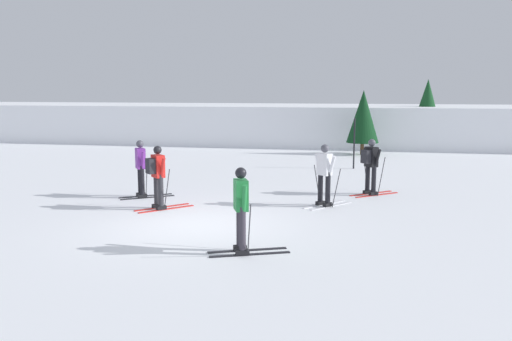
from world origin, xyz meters
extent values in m
plane|color=white|center=(0.00, 0.00, 0.00)|extent=(120.00, 120.00, 0.00)
cube|color=white|center=(0.00, 20.04, 1.11)|extent=(80.00, 7.44, 2.22)
cube|color=silver|center=(2.85, 2.81, 0.01)|extent=(1.10, 1.28, 0.02)
cube|color=silver|center=(3.06, 2.63, 0.01)|extent=(1.10, 1.28, 0.02)
cube|color=black|center=(2.75, 2.70, 0.07)|extent=(0.26, 0.28, 0.10)
cube|color=black|center=(2.97, 2.52, 0.07)|extent=(0.26, 0.28, 0.10)
cylinder|color=black|center=(2.75, 2.70, 0.55)|extent=(0.14, 0.14, 0.85)
cylinder|color=black|center=(2.97, 2.52, 0.55)|extent=(0.14, 0.14, 0.85)
cube|color=white|center=(2.86, 2.61, 1.17)|extent=(0.45, 0.43, 0.60)
cylinder|color=white|center=(2.68, 2.78, 1.16)|extent=(0.25, 0.23, 0.55)
cylinder|color=white|center=(3.06, 2.46, 1.16)|extent=(0.25, 0.23, 0.55)
sphere|color=#4C4C56|center=(2.86, 2.61, 1.60)|extent=(0.22, 0.22, 0.22)
cylinder|color=#38383D|center=(2.65, 2.91, 0.54)|extent=(0.24, 0.20, 1.09)
cylinder|color=#38383D|center=(3.20, 2.46, 0.54)|extent=(0.24, 0.20, 1.09)
cube|color=black|center=(1.63, -1.76, 0.01)|extent=(1.51, 0.69, 0.02)
cube|color=black|center=(1.74, -2.02, 0.01)|extent=(1.51, 0.69, 0.02)
cube|color=black|center=(1.49, -1.81, 0.07)|extent=(0.29, 0.21, 0.10)
cube|color=black|center=(1.60, -2.07, 0.07)|extent=(0.29, 0.21, 0.10)
cylinder|color=#38333D|center=(1.49, -1.81, 0.55)|extent=(0.14, 0.14, 0.85)
cylinder|color=#38333D|center=(1.60, -2.07, 0.55)|extent=(0.14, 0.14, 0.85)
cube|color=#23843D|center=(1.55, -1.94, 1.17)|extent=(0.37, 0.44, 0.60)
cylinder|color=#23843D|center=(1.47, -1.70, 1.16)|extent=(0.18, 0.27, 0.55)
cylinder|color=#23843D|center=(1.66, -2.17, 1.16)|extent=(0.18, 0.27, 0.55)
sphere|color=black|center=(1.55, -1.94, 1.60)|extent=(0.22, 0.22, 0.22)
cylinder|color=#38383D|center=(1.51, -1.60, 0.54)|extent=(0.16, 0.33, 1.09)
cylinder|color=#38383D|center=(1.76, -2.21, 0.54)|extent=(0.16, 0.33, 1.09)
cube|color=red|center=(-1.45, 1.60, 0.01)|extent=(1.18, 1.21, 0.02)
cube|color=red|center=(-1.25, 1.41, 0.01)|extent=(1.18, 1.21, 0.02)
cube|color=black|center=(-1.56, 1.50, 0.07)|extent=(0.27, 0.27, 0.10)
cube|color=black|center=(-1.36, 1.30, 0.07)|extent=(0.27, 0.27, 0.10)
cylinder|color=#2D2D33|center=(-1.56, 1.50, 0.55)|extent=(0.14, 0.14, 0.85)
cylinder|color=#2D2D33|center=(-1.36, 1.30, 0.55)|extent=(0.14, 0.14, 0.85)
cube|color=red|center=(-1.46, 1.40, 1.17)|extent=(0.44, 0.44, 0.60)
cylinder|color=red|center=(-1.62, 1.59, 1.16)|extent=(0.25, 0.24, 0.55)
cylinder|color=red|center=(-1.27, 1.24, 1.16)|extent=(0.25, 0.24, 0.55)
sphere|color=black|center=(-1.46, 1.40, 1.60)|extent=(0.22, 0.22, 0.22)
cylinder|color=#38383D|center=(-1.60, 1.68, 0.57)|extent=(0.31, 0.30, 1.15)
cylinder|color=#38383D|center=(-1.17, 1.26, 0.57)|extent=(0.31, 0.30, 1.15)
cube|color=#232328|center=(-1.60, 1.25, 1.19)|extent=(0.33, 0.32, 0.40)
cube|color=black|center=(-2.50, 2.98, 0.01)|extent=(1.37, 0.98, 0.02)
cube|color=black|center=(-2.34, 2.75, 0.01)|extent=(1.37, 0.98, 0.02)
cube|color=black|center=(-2.63, 2.89, 0.07)|extent=(0.28, 0.25, 0.10)
cube|color=black|center=(-2.47, 2.66, 0.07)|extent=(0.28, 0.25, 0.10)
cylinder|color=black|center=(-2.63, 2.89, 0.55)|extent=(0.14, 0.14, 0.85)
cylinder|color=black|center=(-2.47, 2.66, 0.55)|extent=(0.14, 0.14, 0.85)
cube|color=purple|center=(-2.55, 2.78, 1.17)|extent=(0.41, 0.45, 0.60)
cylinder|color=purple|center=(-2.67, 3.00, 1.16)|extent=(0.22, 0.26, 0.55)
cylinder|color=purple|center=(-2.39, 2.58, 1.16)|extent=(0.22, 0.26, 0.55)
sphere|color=#4C4C56|center=(-2.55, 2.78, 1.60)|extent=(0.22, 0.22, 0.22)
cylinder|color=#38383D|center=(-2.64, 3.09, 0.59)|extent=(0.24, 0.33, 1.18)
cylinder|color=#38383D|center=(-2.29, 2.58, 0.59)|extent=(0.24, 0.33, 1.18)
cube|color=red|center=(4.17, 4.66, 0.01)|extent=(1.30, 1.08, 0.02)
cube|color=red|center=(4.35, 4.44, 0.01)|extent=(1.30, 1.08, 0.02)
cube|color=black|center=(4.05, 4.57, 0.07)|extent=(0.28, 0.26, 0.10)
cube|color=black|center=(4.23, 4.35, 0.07)|extent=(0.28, 0.26, 0.10)
cylinder|color=black|center=(4.05, 4.57, 0.55)|extent=(0.14, 0.14, 0.85)
cylinder|color=black|center=(4.23, 4.35, 0.55)|extent=(0.14, 0.14, 0.85)
cube|color=black|center=(4.14, 4.46, 1.17)|extent=(0.43, 0.45, 0.60)
cylinder|color=black|center=(4.00, 4.66, 1.16)|extent=(0.23, 0.25, 0.55)
cylinder|color=black|center=(4.31, 4.28, 1.16)|extent=(0.23, 0.25, 0.55)
sphere|color=#4C4C56|center=(4.14, 4.46, 1.60)|extent=(0.22, 0.22, 0.22)
cylinder|color=#38383D|center=(3.99, 4.80, 0.60)|extent=(0.20, 0.24, 1.21)
cylinder|color=#38383D|center=(4.44, 4.24, 0.60)|extent=(0.20, 0.24, 1.21)
cube|color=#232328|center=(3.98, 4.32, 1.19)|extent=(0.32, 0.33, 0.40)
cylinder|color=black|center=(3.58, 9.82, 1.02)|extent=(0.06, 0.06, 2.04)
cylinder|color=#513823|center=(7.41, 18.94, 0.35)|extent=(0.19, 0.19, 0.70)
cone|color=#14421E|center=(7.41, 18.94, 2.21)|extent=(1.77, 1.77, 3.02)
cylinder|color=#513823|center=(3.92, 14.60, 0.30)|extent=(0.19, 0.19, 0.59)
cone|color=#0F3819|center=(3.92, 14.60, 1.87)|extent=(1.56, 1.56, 2.54)
camera|label=1|loc=(3.75, -11.76, 3.20)|focal=37.23mm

